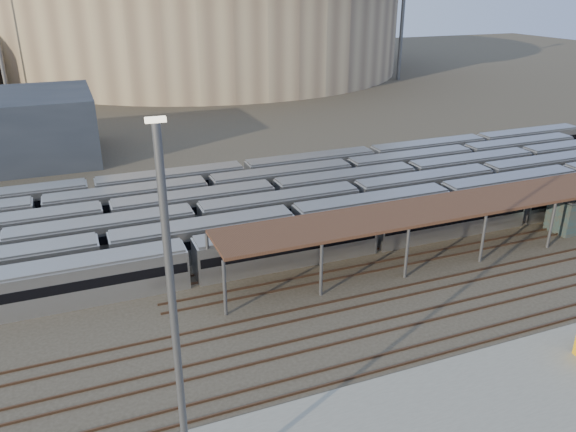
{
  "coord_description": "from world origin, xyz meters",
  "views": [
    {
      "loc": [
        -17.84,
        -37.24,
        25.3
      ],
      "look_at": [
        1.76,
        12.0,
        3.13
      ],
      "focal_mm": 35.0,
      "sensor_mm": 36.0,
      "label": 1
    }
  ],
  "objects": [
    {
      "name": "stadium",
      "position": [
        25.0,
        140.0,
        16.47
      ],
      "size": [
        124.0,
        124.0,
        32.5
      ],
      "color": "tan",
      "rests_on": "ground"
    },
    {
      "name": "subway_trains",
      "position": [
        -1.87,
        18.5,
        1.8
      ],
      "size": [
        124.72,
        23.9,
        3.6
      ],
      "color": "#A2A3A7",
      "rests_on": "ground"
    },
    {
      "name": "ground",
      "position": [
        0.0,
        0.0,
        0.0
      ],
      "size": [
        420.0,
        420.0,
        0.0
      ],
      "primitive_type": "plane",
      "color": "#383026",
      "rests_on": "ground"
    },
    {
      "name": "inspection_shed",
      "position": [
        22.0,
        4.0,
        4.98
      ],
      "size": [
        60.3,
        6.0,
        5.3
      ],
      "color": "#58595D",
      "rests_on": "ground"
    },
    {
      "name": "empty_tracks",
      "position": [
        0.0,
        -5.0,
        0.09
      ],
      "size": [
        170.0,
        9.62,
        0.18
      ],
      "color": "#4C3323",
      "rests_on": "ground"
    },
    {
      "name": "floodlight_2",
      "position": [
        70.0,
        100.0,
        20.65
      ],
      "size": [
        4.0,
        1.0,
        38.4
      ],
      "color": "#58595D",
      "rests_on": "ground"
    },
    {
      "name": "yard_light_pole",
      "position": [
        -14.72,
        -15.74,
        10.46
      ],
      "size": [
        0.81,
        0.36,
        20.35
      ],
      "color": "#58595D",
      "rests_on": "apron"
    }
  ]
}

